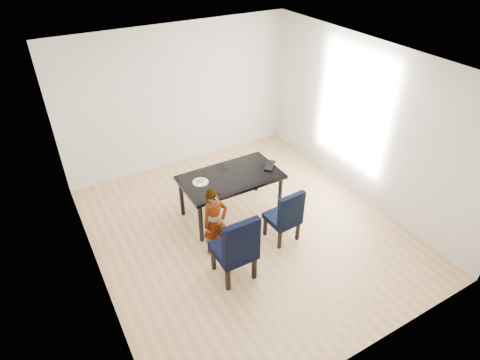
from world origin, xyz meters
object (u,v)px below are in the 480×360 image
plate (200,182)px  laptop (267,165)px  dining_table (231,195)px  child (215,222)px  chair_left (233,245)px  chair_right (282,214)px

plate → laptop: laptop is taller
dining_table → child: child is taller
laptop → dining_table: bearing=-42.7°
child → laptop: size_ratio=3.37×
dining_table → chair_left: (-0.62, -1.21, 0.16)m
plate → laptop: 1.18m
chair_left → laptop: (1.30, 1.18, 0.22)m
chair_left → laptop: size_ratio=3.33×
child → plate: (0.13, 0.74, 0.21)m
dining_table → chair_left: bearing=-117.3°
chair_right → chair_left: bearing=-167.1°
child → plate: 0.78m
dining_table → plate: size_ratio=6.53×
chair_left → plate: (0.13, 1.28, 0.22)m
chair_left → chair_right: chair_left is taller
chair_right → child: 1.04m
child → plate: bearing=77.8°
chair_left → dining_table: bearing=62.7°
dining_table → laptop: 0.78m
chair_left → child: bearing=89.9°
dining_table → child: bearing=-132.9°
chair_right → child: child is taller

